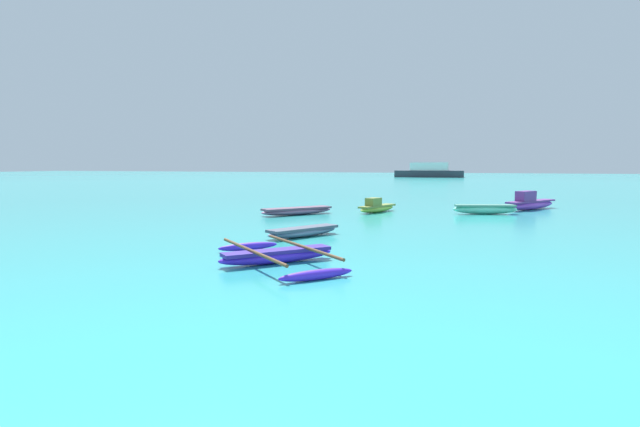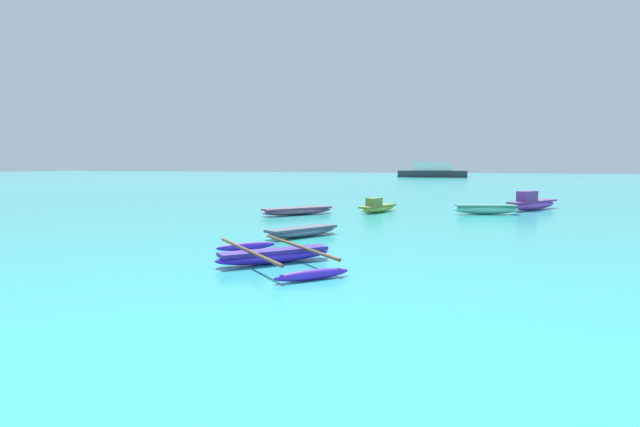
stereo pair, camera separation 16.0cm
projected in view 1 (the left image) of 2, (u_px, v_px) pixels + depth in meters
The scene contains 7 objects.
moored_boat_0 at pixel (485, 209), 21.68m from camera, with size 2.82×1.24×0.41m.
moored_boat_1 at pixel (297, 211), 21.42m from camera, with size 2.74×3.08×0.32m.
moored_boat_2 at pixel (530, 203), 23.80m from camera, with size 2.69×3.46×0.90m.
moored_boat_3 at pixel (377, 207), 22.52m from camera, with size 1.45×2.60×0.66m.
moored_boat_4 at pixel (303, 231), 15.01m from camera, with size 1.84×2.54×0.28m.
moored_boat_5 at pixel (277, 255), 11.02m from camera, with size 3.87×3.83×0.36m.
distant_ferry at pixel (429, 171), 80.12m from camera, with size 10.81×2.38×2.38m.
Camera 1 is at (1.61, -1.73, 2.19)m, focal length 28.00 mm.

